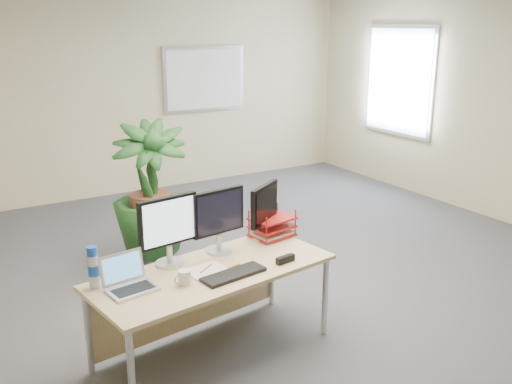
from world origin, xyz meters
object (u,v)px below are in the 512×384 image
floor_plant (150,194)px  monitor_right (219,217)px  monitor_left (168,226)px  laptop (128,280)px  desk (206,283)px

floor_plant → monitor_right: (-0.01, -1.48, 0.21)m
floor_plant → monitor_left: bearing=-105.8°
monitor_right → laptop: size_ratio=1.44×
monitor_left → desk: bearing=-34.0°
desk → monitor_left: monitor_left is taller
desk → monitor_right: monitor_right is taller
monitor_right → laptop: (-0.80, -0.24, -0.23)m
floor_plant → monitor_left: (-0.43, -1.51, 0.22)m
monitor_left → monitor_right: bearing=4.5°
floor_plant → monitor_left: size_ratio=2.93×
laptop → desk: bearing=6.3°
monitor_left → laptop: size_ratio=1.49×
floor_plant → laptop: size_ratio=4.37×
monitor_right → laptop: bearing=-163.2°
monitor_right → laptop: monitor_right is taller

